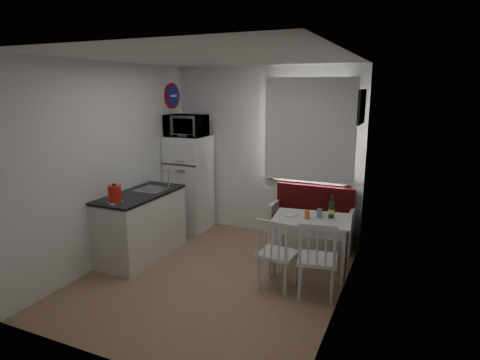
% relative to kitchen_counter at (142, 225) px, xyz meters
% --- Properties ---
extents(floor, '(3.00, 3.50, 0.02)m').
position_rel_kitchen_counter_xyz_m(floor, '(1.20, -0.16, -0.46)').
color(floor, '#A07255').
rests_on(floor, ground).
extents(ceiling, '(3.00, 3.50, 0.02)m').
position_rel_kitchen_counter_xyz_m(ceiling, '(1.20, -0.16, 2.14)').
color(ceiling, white).
rests_on(ceiling, wall_back).
extents(wall_back, '(3.00, 0.02, 2.60)m').
position_rel_kitchen_counter_xyz_m(wall_back, '(1.20, 1.59, 0.84)').
color(wall_back, white).
rests_on(wall_back, floor).
extents(wall_front, '(3.00, 0.02, 2.60)m').
position_rel_kitchen_counter_xyz_m(wall_front, '(1.20, -1.91, 0.84)').
color(wall_front, white).
rests_on(wall_front, floor).
extents(wall_left, '(0.02, 3.50, 2.60)m').
position_rel_kitchen_counter_xyz_m(wall_left, '(-0.30, -0.16, 0.84)').
color(wall_left, white).
rests_on(wall_left, floor).
extents(wall_right, '(0.02, 3.50, 2.60)m').
position_rel_kitchen_counter_xyz_m(wall_right, '(2.70, -0.16, 0.84)').
color(wall_right, white).
rests_on(wall_right, floor).
extents(window, '(1.22, 0.06, 1.47)m').
position_rel_kitchen_counter_xyz_m(window, '(1.90, 1.56, 1.17)').
color(window, silver).
rests_on(window, wall_back).
extents(curtain, '(1.35, 0.02, 1.50)m').
position_rel_kitchen_counter_xyz_m(curtain, '(1.90, 1.49, 1.22)').
color(curtain, white).
rests_on(curtain, wall_back).
extents(kitchen_counter, '(0.62, 1.32, 1.16)m').
position_rel_kitchen_counter_xyz_m(kitchen_counter, '(0.00, 0.00, 0.00)').
color(kitchen_counter, silver).
rests_on(kitchen_counter, floor).
extents(wall_sign, '(0.03, 0.40, 0.40)m').
position_rel_kitchen_counter_xyz_m(wall_sign, '(-0.27, 1.29, 1.69)').
color(wall_sign, navy).
rests_on(wall_sign, wall_left).
extents(picture_frame, '(0.04, 0.52, 0.42)m').
position_rel_kitchen_counter_xyz_m(picture_frame, '(2.67, 0.94, 1.59)').
color(picture_frame, black).
rests_on(picture_frame, wall_right).
extents(bench, '(1.21, 0.47, 0.87)m').
position_rel_kitchen_counter_xyz_m(bench, '(2.03, 1.35, -0.17)').
color(bench, silver).
rests_on(bench, floor).
extents(dining_table, '(1.02, 0.77, 0.71)m').
position_rel_kitchen_counter_xyz_m(dining_table, '(2.24, 0.47, 0.17)').
color(dining_table, silver).
rests_on(dining_table, floor).
extents(chair_left, '(0.43, 0.42, 0.46)m').
position_rel_kitchen_counter_xyz_m(chair_left, '(1.99, -0.19, 0.08)').
color(chair_left, silver).
rests_on(chair_left, floor).
extents(chair_right, '(0.48, 0.47, 0.48)m').
position_rel_kitchen_counter_xyz_m(chair_right, '(2.45, -0.19, 0.10)').
color(chair_right, silver).
rests_on(chair_right, floor).
extents(fridge, '(0.61, 0.61, 1.53)m').
position_rel_kitchen_counter_xyz_m(fridge, '(0.02, 1.24, 0.31)').
color(fridge, white).
rests_on(fridge, floor).
extents(microwave, '(0.61, 0.41, 0.33)m').
position_rel_kitchen_counter_xyz_m(microwave, '(0.02, 1.19, 1.25)').
color(microwave, white).
rests_on(microwave, fridge).
extents(kettle, '(0.19, 0.19, 0.25)m').
position_rel_kitchen_counter_xyz_m(kettle, '(0.05, -0.54, 0.57)').
color(kettle, red).
rests_on(kettle, kitchen_counter).
extents(wine_bottle, '(0.07, 0.07, 0.29)m').
position_rel_kitchen_counter_xyz_m(wine_bottle, '(2.45, 0.57, 0.40)').
color(wine_bottle, '#133B1D').
rests_on(wine_bottle, dining_table).
extents(drinking_glass_orange, '(0.06, 0.06, 0.10)m').
position_rel_kitchen_counter_xyz_m(drinking_glass_orange, '(2.19, 0.42, 0.30)').
color(drinking_glass_orange, orange).
rests_on(drinking_glass_orange, dining_table).
extents(drinking_glass_blue, '(0.07, 0.07, 0.11)m').
position_rel_kitchen_counter_xyz_m(drinking_glass_blue, '(2.32, 0.52, 0.31)').
color(drinking_glass_blue, '#6C8EB8').
rests_on(drinking_glass_blue, dining_table).
extents(plate, '(0.24, 0.24, 0.02)m').
position_rel_kitchen_counter_xyz_m(plate, '(1.94, 0.49, 0.26)').
color(plate, white).
rests_on(plate, dining_table).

